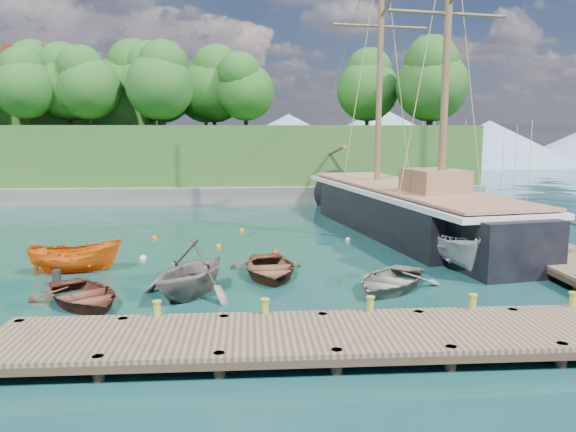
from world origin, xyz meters
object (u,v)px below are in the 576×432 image
object	(u,v)px
rowboat_0	(83,304)
schooner	(404,213)
motorboat_orange	(76,272)
rowboat_2	(269,276)
cabin_boat_white	(457,266)
rowboat_3	(390,289)
rowboat_1	(191,295)

from	to	relation	value
rowboat_0	schooner	bearing A→B (deg)	5.17
motorboat_orange	rowboat_2	bearing A→B (deg)	-106.92
rowboat_0	motorboat_orange	size ratio (longest dim) A/B	1.10
motorboat_orange	schooner	size ratio (longest dim) A/B	0.13
cabin_boat_white	schooner	world-z (taller)	schooner
rowboat_2	cabin_boat_white	xyz separation A→B (m)	(7.98, 0.94, 0.00)
rowboat_2	schooner	size ratio (longest dim) A/B	0.15
rowboat_2	rowboat_3	distance (m)	4.80
rowboat_0	rowboat_1	size ratio (longest dim) A/B	1.00
rowboat_2	rowboat_1	bearing A→B (deg)	-142.58
rowboat_3	rowboat_1	bearing A→B (deg)	-141.37
rowboat_1	schooner	xyz separation A→B (m)	(10.68, 11.20, 1.11)
rowboat_0	cabin_boat_white	bearing A→B (deg)	-18.86
rowboat_3	motorboat_orange	bearing A→B (deg)	-158.85
rowboat_1	rowboat_2	world-z (taller)	rowboat_1
schooner	rowboat_3	bearing A→B (deg)	-118.30
cabin_boat_white	rowboat_0	bearing A→B (deg)	-160.95
rowboat_3	cabin_boat_white	world-z (taller)	cabin_boat_white
rowboat_2	schooner	bearing A→B (deg)	44.59
rowboat_1	motorboat_orange	world-z (taller)	rowboat_1
rowboat_1	cabin_boat_white	bearing A→B (deg)	44.65
rowboat_1	rowboat_3	distance (m)	7.13
cabin_boat_white	schooner	xyz separation A→B (m)	(-0.12, 7.81, 1.11)
rowboat_0	rowboat_3	world-z (taller)	rowboat_3
rowboat_0	cabin_boat_white	xyz separation A→B (m)	(14.28, 4.11, 0.00)
rowboat_2	cabin_boat_white	distance (m)	8.04
rowboat_3	schooner	xyz separation A→B (m)	(3.56, 10.88, 1.11)
motorboat_orange	cabin_boat_white	size ratio (longest dim) A/B	0.76
rowboat_0	rowboat_3	bearing A→B (deg)	-29.32
rowboat_2	motorboat_orange	world-z (taller)	motorboat_orange
rowboat_2	motorboat_orange	distance (m)	7.87
rowboat_3	schooner	size ratio (longest dim) A/B	0.15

